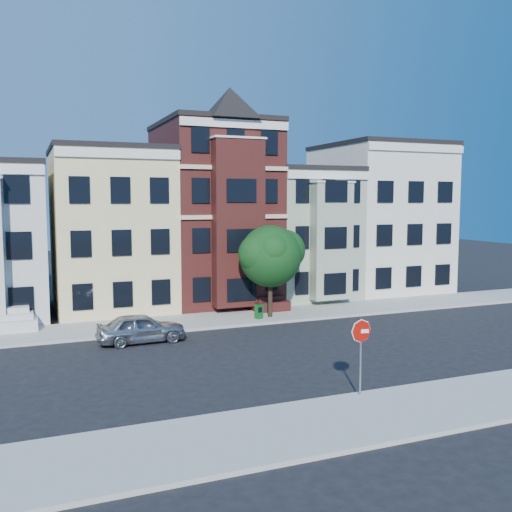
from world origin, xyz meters
name	(u,v)px	position (x,y,z in m)	size (l,w,h in m)	color
ground	(310,352)	(0.00, 0.00, 0.00)	(120.00, 120.00, 0.00)	black
far_sidewalk	(248,317)	(0.00, 8.00, 0.07)	(60.00, 4.00, 0.15)	#9E9B93
near_sidewalk	(420,408)	(0.00, -8.00, 0.07)	(60.00, 4.00, 0.15)	#9E9B93
house_yellow	(110,232)	(-7.00, 14.50, 5.00)	(7.00, 9.00, 10.00)	beige
house_brown	(213,215)	(0.00, 14.50, 6.00)	(7.00, 9.00, 12.00)	#391411
house_green	(298,234)	(6.50, 14.50, 4.50)	(6.00, 9.00, 9.00)	#93A287
house_cream	(378,220)	(13.50, 14.50, 5.50)	(8.00, 9.00, 11.00)	silver
street_tree	(270,260)	(1.18, 7.34, 3.50)	(5.77, 5.77, 6.71)	#18481A
parked_car	(141,328)	(-6.97, 4.64, 0.74)	(1.74, 4.32, 1.47)	#9C9DA4
newspaper_box	(259,311)	(0.34, 7.05, 0.58)	(0.38, 0.34, 0.85)	#0D551B
stop_sign	(361,352)	(-1.29, -6.30, 1.69)	(0.85, 0.12, 3.08)	#A30D05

